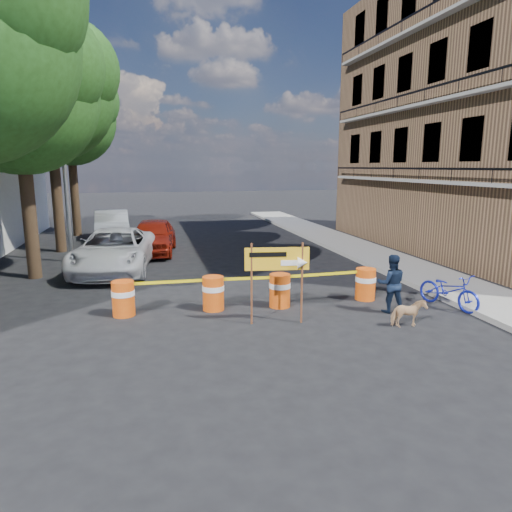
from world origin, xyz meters
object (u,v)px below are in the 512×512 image
detour_sign (286,265)px  sedan_silver (112,225)px  pedestrian (391,284)px  bicycle (450,275)px  barrel_mid_right (280,290)px  dog (408,313)px  sedan_red (153,236)px  barrel_far_left (123,298)px  suv_white (114,250)px  barrel_mid_left (213,293)px  barrel_far_right (365,283)px

detour_sign → sedan_silver: (-4.97, 14.18, -0.69)m
detour_sign → sedan_silver: bearing=117.7°
detour_sign → pedestrian: size_ratio=1.30×
sedan_silver → bicycle: bearing=-60.0°
barrel_mid_right → bicycle: size_ratio=0.49×
bicycle → dog: size_ratio=2.28×
barrel_mid_right → sedan_red: sedan_red is taller
barrel_far_left → suv_white: (-0.55, 5.32, 0.29)m
bicycle → sedan_red: 12.41m
barrel_far_left → barrel_mid_left: 2.29m
barrel_far_left → barrel_far_right: 6.63m
bicycle → barrel_far_right: bearing=128.2°
pedestrian → bicycle: bearing=-163.1°
dog → sedan_silver: sedan_silver is taller
barrel_far_right → suv_white: (-7.18, 5.40, 0.29)m
barrel_mid_right → barrel_far_right: same height
barrel_mid_left → bicycle: size_ratio=0.49×
barrel_far_right → bicycle: bearing=-33.5°
dog → sedan_silver: (-7.71, 15.11, 0.42)m
barrel_far_right → pedestrian: size_ratio=0.59×
barrel_mid_right → sedan_red: (-3.21, 8.70, 0.28)m
barrel_far_right → bicycle: bicycle is taller
detour_sign → pedestrian: bearing=12.4°
barrel_far_right → bicycle: 2.23m
dog → suv_white: size_ratio=0.15×
barrel_far_left → sedan_red: 8.56m
barrel_mid_left → bicycle: bicycle is taller
barrel_far_right → pedestrian: 1.24m
barrel_mid_right → suv_white: 7.19m
detour_sign → dog: 3.10m
suv_white → sedan_red: suv_white is taller
bicycle → dog: bearing=-167.5°
barrel_mid_right → detour_sign: size_ratio=0.45×
barrel_far_left → pedestrian: bearing=-10.8°
barrel_far_right → sedan_red: bearing=123.9°
barrel_mid_right → suv_white: suv_white is taller
pedestrian → sedan_red: size_ratio=0.35×
sedan_silver → barrel_far_right: bearing=-63.1°
barrel_far_right → dog: bearing=-91.5°
detour_sign → suv_white: detour_sign is taller
barrel_mid_right → bicycle: 4.55m
barrel_far_left → bicycle: bearing=-8.7°
barrel_mid_left → pedestrian: pedestrian is taller
sedan_silver → barrel_mid_left: bearing=-79.4°
detour_sign → sedan_silver: size_ratio=0.43×
barrel_mid_left → suv_white: bearing=117.9°
pedestrian → suv_white: (-7.29, 6.60, -0.01)m
detour_sign → barrel_far_left: bearing=167.1°
dog → sedan_red: size_ratio=0.18×
barrel_mid_left → barrel_mid_right: bearing=-4.3°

